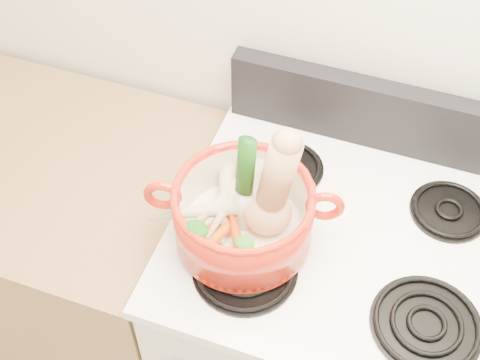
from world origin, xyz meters
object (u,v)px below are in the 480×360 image
(stove_body, at_px, (328,340))
(dutch_oven, at_px, (243,215))
(squash, at_px, (268,185))
(leek, at_px, (244,185))

(stove_body, bearing_deg, dutch_oven, -158.28)
(squash, bearing_deg, leek, -170.18)
(stove_body, relative_size, dutch_oven, 3.16)
(dutch_oven, distance_m, leek, 0.08)
(dutch_oven, relative_size, squash, 1.08)
(stove_body, relative_size, leek, 3.70)
(leek, bearing_deg, dutch_oven, -71.25)
(dutch_oven, bearing_deg, stove_body, 6.94)
(leek, bearing_deg, squash, 16.01)
(dutch_oven, bearing_deg, leek, 87.76)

